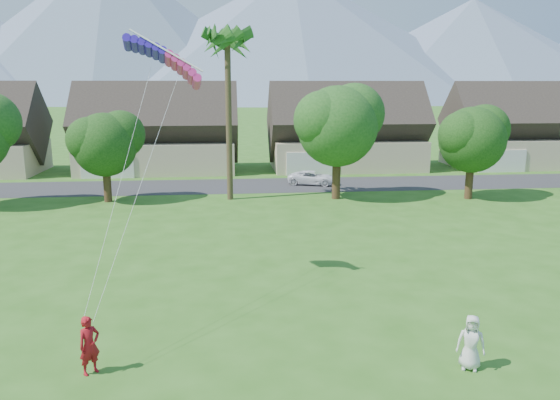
{
  "coord_description": "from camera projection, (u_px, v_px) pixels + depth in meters",
  "views": [
    {
      "loc": [
        -2.12,
        -12.01,
        8.49
      ],
      "look_at": [
        0.0,
        10.0,
        3.8
      ],
      "focal_mm": 35.0,
      "sensor_mm": 36.0,
      "label": 1
    }
  ],
  "objects": [
    {
      "name": "street",
      "position": [
        253.0,
        186.0,
        46.76
      ],
      "size": [
        90.0,
        7.0,
        0.01
      ],
      "primitive_type": "cube",
      "color": "#2D2D30",
      "rests_on": "ground"
    },
    {
      "name": "kite_flyer",
      "position": [
        89.0,
        345.0,
        16.2
      ],
      "size": [
        0.78,
        0.76,
        1.8
      ],
      "primitive_type": "imported",
      "rotation": [
        0.0,
        0.0,
        0.73
      ],
      "color": "maroon",
      "rests_on": "ground"
    },
    {
      "name": "watcher",
      "position": [
        471.0,
        342.0,
        16.47
      ],
      "size": [
        0.99,
        0.83,
        1.72
      ],
      "primitive_type": "imported",
      "rotation": [
        0.0,
        0.0,
        -0.4
      ],
      "color": "silver",
      "rests_on": "ground"
    },
    {
      "name": "parked_car",
      "position": [
        313.0,
        178.0,
        47.12
      ],
      "size": [
        4.68,
        3.3,
        1.18
      ],
      "primitive_type": "imported",
      "rotation": [
        0.0,
        0.0,
        1.22
      ],
      "color": "white",
      "rests_on": "ground"
    },
    {
      "name": "mountain_ridge",
      "position": [
        252.0,
        41.0,
        261.77
      ],
      "size": [
        540.0,
        240.0,
        70.0
      ],
      "color": "slate",
      "rests_on": "ground"
    },
    {
      "name": "houses_row",
      "position": [
        254.0,
        136.0,
        54.85
      ],
      "size": [
        72.75,
        8.19,
        8.86
      ],
      "color": "beige",
      "rests_on": "ground"
    },
    {
      "name": "tree_row",
      "position": [
        241.0,
        135.0,
        39.71
      ],
      "size": [
        62.27,
        6.67,
        8.45
      ],
      "color": "#47301C",
      "rests_on": "ground"
    },
    {
      "name": "fan_palm",
      "position": [
        227.0,
        37.0,
        38.77
      ],
      "size": [
        3.0,
        3.0,
        13.8
      ],
      "color": "#4C3D26",
      "rests_on": "ground"
    },
    {
      "name": "parafoil_kite",
      "position": [
        166.0,
        57.0,
        21.87
      ],
      "size": [
        3.45,
        1.15,
        0.5
      ],
      "rotation": [
        0.0,
        0.0,
        -0.09
      ],
      "color": "#2E16AA",
      "rests_on": "ground"
    }
  ]
}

